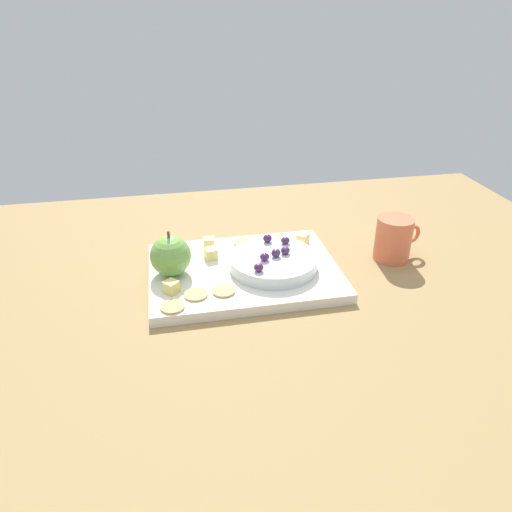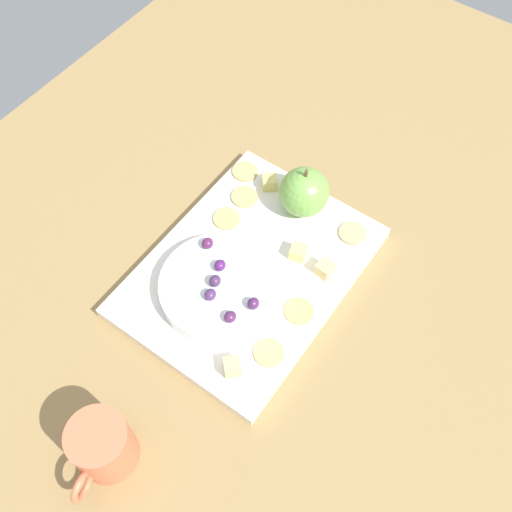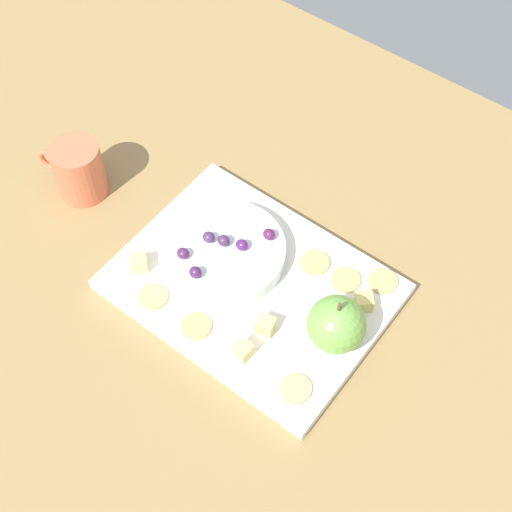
% 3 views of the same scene
% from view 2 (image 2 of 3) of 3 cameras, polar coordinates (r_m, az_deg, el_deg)
% --- Properties ---
extents(table, '(1.50, 0.99, 0.03)m').
position_cam_2_polar(table, '(0.91, -2.20, -1.33)').
color(table, olive).
rests_on(table, ground).
extents(platter, '(0.35, 0.26, 0.02)m').
position_cam_2_polar(platter, '(0.88, -0.63, -1.44)').
color(platter, white).
rests_on(platter, table).
extents(serving_dish, '(0.17, 0.17, 0.02)m').
position_cam_2_polar(serving_dish, '(0.84, -3.44, -2.95)').
color(serving_dish, silver).
rests_on(serving_dish, platter).
extents(apple_whole, '(0.07, 0.07, 0.07)m').
position_cam_2_polar(apple_whole, '(0.90, 4.53, 5.98)').
color(apple_whole, '#6FA847').
rests_on(apple_whole, platter).
extents(apple_stem, '(0.01, 0.01, 0.01)m').
position_cam_2_polar(apple_stem, '(0.87, 4.72, 7.74)').
color(apple_stem, brown).
rests_on(apple_stem, apple_whole).
extents(cheese_cube_0, '(0.03, 0.03, 0.02)m').
position_cam_2_polar(cheese_cube_0, '(0.94, 1.27, 6.94)').
color(cheese_cube_0, '#E6D36C').
rests_on(cheese_cube_0, platter).
extents(cheese_cube_1, '(0.03, 0.03, 0.02)m').
position_cam_2_polar(cheese_cube_1, '(0.87, 3.98, 0.36)').
color(cheese_cube_1, '#EBD473').
rests_on(cheese_cube_1, platter).
extents(cheese_cube_2, '(0.03, 0.03, 0.02)m').
position_cam_2_polar(cheese_cube_2, '(0.79, -2.20, -10.32)').
color(cheese_cube_2, '#EED377').
rests_on(cheese_cube_2, platter).
extents(cheese_cube_3, '(0.02, 0.02, 0.02)m').
position_cam_2_polar(cheese_cube_3, '(0.86, 6.46, -1.21)').
color(cheese_cube_3, '#E7C777').
rests_on(cheese_cube_3, platter).
extents(cracker_0, '(0.04, 0.04, 0.00)m').
position_cam_2_polar(cracker_0, '(0.97, -1.02, 7.90)').
color(cracker_0, tan).
rests_on(cracker_0, platter).
extents(cracker_1, '(0.04, 0.04, 0.00)m').
position_cam_2_polar(cracker_1, '(0.91, 8.99, 2.13)').
color(cracker_1, tan).
rests_on(cracker_1, platter).
extents(cracker_2, '(0.04, 0.04, 0.00)m').
position_cam_2_polar(cracker_2, '(0.94, -1.09, 5.55)').
color(cracker_2, tan).
rests_on(cracker_2, platter).
extents(cracker_3, '(0.04, 0.04, 0.00)m').
position_cam_2_polar(cracker_3, '(0.84, 4.04, -5.16)').
color(cracker_3, tan).
rests_on(cracker_3, platter).
extents(cracker_4, '(0.04, 0.04, 0.00)m').
position_cam_2_polar(cracker_4, '(0.91, -2.77, 3.51)').
color(cracker_4, tan).
rests_on(cracker_4, platter).
extents(cracker_5, '(0.04, 0.04, 0.00)m').
position_cam_2_polar(cracker_5, '(0.81, 1.20, -9.01)').
color(cracker_5, tan).
rests_on(cracker_5, platter).
extents(grape_0, '(0.02, 0.02, 0.02)m').
position_cam_2_polar(grape_0, '(0.83, -3.40, -0.88)').
color(grape_0, '#511D60').
rests_on(grape_0, serving_dish).
extents(grape_1, '(0.02, 0.02, 0.01)m').
position_cam_2_polar(grape_1, '(0.80, -2.44, -5.70)').
color(grape_1, '#4C234C').
rests_on(grape_1, serving_dish).
extents(grape_2, '(0.02, 0.02, 0.02)m').
position_cam_2_polar(grape_2, '(0.85, -4.56, 1.19)').
color(grape_2, '#541F4C').
rests_on(grape_2, serving_dish).
extents(grape_3, '(0.02, 0.02, 0.01)m').
position_cam_2_polar(grape_3, '(0.81, -4.31, -3.63)').
color(grape_3, '#482C59').
rests_on(grape_3, serving_dish).
extents(grape_4, '(0.02, 0.02, 0.02)m').
position_cam_2_polar(grape_4, '(0.80, -0.26, -4.46)').
color(grape_4, '#48214F').
rests_on(grape_4, serving_dish).
extents(grape_5, '(0.02, 0.02, 0.02)m').
position_cam_2_polar(grape_5, '(0.82, -3.86, -2.34)').
color(grape_5, '#442A50').
rests_on(grape_5, serving_dish).
extents(cup, '(0.10, 0.07, 0.09)m').
position_cam_2_polar(cup, '(0.77, -14.13, -16.90)').
color(cup, '#DF6A47').
rests_on(cup, table).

